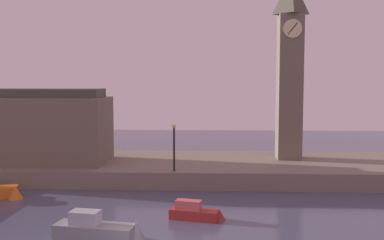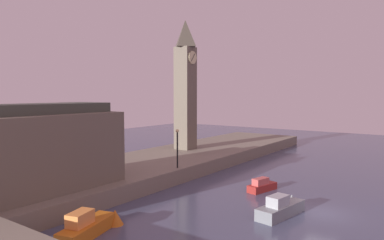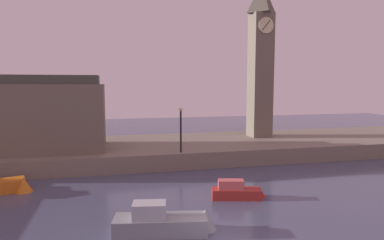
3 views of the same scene
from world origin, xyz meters
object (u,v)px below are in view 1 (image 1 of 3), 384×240
Objects in this scene: streetlamp at (174,142)px; parliament_hall at (13,126)px; clock_tower at (290,65)px; boat_dinghy_red at (198,213)px; boat_cruiser_grey at (102,230)px.

parliament_hall is at bearing 165.65° from streetlamp.
clock_tower is 20.12m from boat_dinghy_red.
boat_dinghy_red is at bearing -75.09° from streetlamp.
clock_tower is 4.51× the size of boat_dinghy_red.
parliament_hall is at bearing -173.70° from clock_tower.
boat_dinghy_red is at bearing -35.11° from parliament_hall.
streetlamp is 0.73× the size of boat_cruiser_grey.
clock_tower is at bearing 61.39° from boat_dinghy_red.
streetlamp is at bearing -147.26° from clock_tower.
streetlamp reaches higher than boat_dinghy_red.
parliament_hall is 20.97m from boat_cruiser_grey.
clock_tower reaches higher than parliament_hall.
parliament_hall is 3.04× the size of boat_cruiser_grey.
parliament_hall is at bearing 126.81° from boat_cruiser_grey.
boat_dinghy_red is 6.71m from boat_cruiser_grey.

